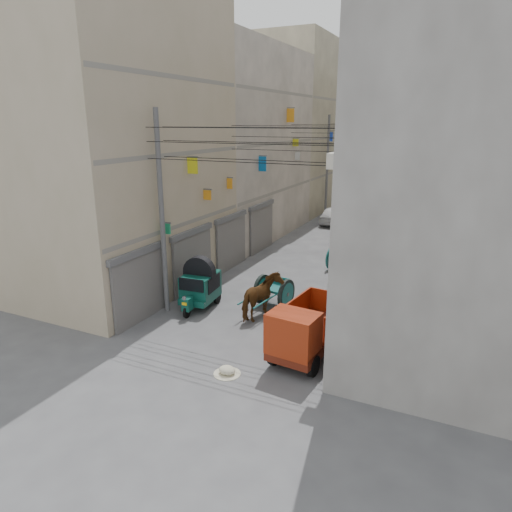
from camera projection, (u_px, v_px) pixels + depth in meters
The scene contains 18 objects.
ground at pixel (145, 414), 12.18m from camera, with size 140.00×140.00×0.00m, color #454548.
building_row_left at pixel (302, 133), 43.19m from camera, with size 8.00×62.00×14.00m.
building_row_right at pixel (490, 135), 36.63m from camera, with size 8.00×62.00×14.00m.
end_cap_building at pixel (426, 128), 67.52m from camera, with size 22.00×10.00×13.00m, color #B5AC8E.
shutters_left at pixel (214, 249), 22.35m from camera, with size 0.18×14.40×2.88m.
signboards at pixel (351, 186), 29.97m from camera, with size 8.22×40.52×5.67m.
ac_units at pixel (364, 123), 15.21m from camera, with size 0.70×6.55×3.35m.
utility_poles at pixel (332, 186), 25.77m from camera, with size 7.40×22.20×8.00m.
overhead_cables at pixel (320, 137), 22.73m from camera, with size 7.40×22.52×1.12m.
auto_rickshaw at pixel (200, 284), 18.96m from camera, with size 1.53×2.43×1.67m.
tonga_cart at pixel (274, 291), 19.15m from camera, with size 1.45×2.90×1.26m.
mini_truck at pixel (304, 334), 14.68m from camera, with size 1.87×3.58×1.93m.
second_cart at pixel (342, 259), 23.69m from camera, with size 1.49×1.36×1.18m.
feed_sack at pixel (227, 370), 14.06m from camera, with size 0.53×0.42×0.26m, color beige.
horse at pixel (262, 297), 17.90m from camera, with size 0.93×2.05×1.73m, color maroon.
distant_car_white at pixel (333, 215), 34.71m from camera, with size 1.53×3.81×1.30m, color silver.
distant_car_grey at pixel (383, 217), 34.05m from camera, with size 1.27×3.66×1.20m, color #5B615E.
distant_car_green at pixel (369, 196), 43.89m from camera, with size 1.57×3.85×1.12m, color #1D5644.
Camera 1 is at (7.18, -8.19, 7.51)m, focal length 32.00 mm.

